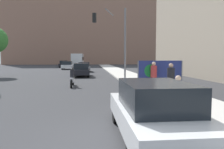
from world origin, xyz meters
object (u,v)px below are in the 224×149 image
object	(u,v)px
jogger_on_sidewalk	(171,80)
car_on_road_far_lane	(64,64)
car_on_road_distant	(67,65)
city_bus_on_road	(78,59)
protest_banner	(160,75)
car_on_road_nearest	(82,70)
parked_car_curbside	(154,110)
traffic_light_pole	(114,32)
motorcycle_on_road	(72,79)
car_on_road_midblock	(84,67)
seated_protester	(178,91)
pedestrian_behind	(154,77)

from	to	relation	value
jogger_on_sidewalk	car_on_road_far_lane	world-z (taller)	jogger_on_sidewalk
car_on_road_distant	car_on_road_far_lane	distance (m)	8.91
car_on_road_distant	city_bus_on_road	bearing A→B (deg)	86.52
protest_banner	car_on_road_nearest	xyz separation A→B (m)	(-4.83, 12.06, -0.32)
jogger_on_sidewalk	car_on_road_far_lane	xyz separation A→B (m)	(-9.46, 38.82, -0.21)
parked_car_curbside	car_on_road_distant	world-z (taller)	car_on_road_distant
traffic_light_pole	motorcycle_on_road	world-z (taller)	traffic_light_pole
parked_car_curbside	car_on_road_distant	xyz separation A→B (m)	(-5.62, 34.70, 0.02)
car_on_road_distant	car_on_road_nearest	bearing A→B (deg)	-78.85
city_bus_on_road	car_on_road_midblock	bearing A→B (deg)	-84.62
car_on_road_far_lane	city_bus_on_road	bearing A→B (deg)	70.15
protest_banner	city_bus_on_road	xyz separation A→B (m)	(-6.98, 44.03, 0.73)
seated_protester	pedestrian_behind	world-z (taller)	pedestrian_behind
pedestrian_behind	traffic_light_pole	xyz separation A→B (m)	(-1.32, 7.95, 3.33)
seated_protester	car_on_road_far_lane	size ratio (longest dim) A/B	0.28
protest_banner	parked_car_curbside	world-z (taller)	protest_banner
car_on_road_midblock	car_on_road_far_lane	xyz separation A→B (m)	(-4.87, 16.28, 0.03)
parked_car_curbside	pedestrian_behind	bearing A→B (deg)	73.58
pedestrian_behind	car_on_road_nearest	bearing A→B (deg)	165.97
parked_car_curbside	car_on_road_far_lane	bearing A→B (deg)	99.52
car_on_road_nearest	city_bus_on_road	distance (m)	32.06
protest_banner	car_on_road_distant	xyz separation A→B (m)	(-7.96, 27.96, -0.31)
jogger_on_sidewalk	car_on_road_nearest	size ratio (longest dim) A/B	0.37
car_on_road_midblock	motorcycle_on_road	size ratio (longest dim) A/B	2.07
pedestrian_behind	city_bus_on_road	distance (m)	44.79
seated_protester	city_bus_on_road	distance (m)	48.57
protest_banner	car_on_road_far_lane	bearing A→B (deg)	104.69
car_on_road_distant	motorcycle_on_road	distance (m)	24.60
traffic_light_pole	parked_car_curbside	size ratio (longest dim) A/B	1.42
seated_protester	protest_banner	distance (m)	4.17
seated_protester	city_bus_on_road	bearing A→B (deg)	102.03
protest_banner	car_on_road_midblock	xyz separation A→B (m)	(-4.76, 20.43, -0.34)
jogger_on_sidewalk	protest_banner	size ratio (longest dim) A/B	0.63
jogger_on_sidewalk	car_on_road_distant	xyz separation A→B (m)	(-7.79, 30.07, -0.22)
jogger_on_sidewalk	car_on_road_nearest	distance (m)	14.92
traffic_light_pole	parked_car_curbside	world-z (taller)	traffic_light_pole
protest_banner	city_bus_on_road	world-z (taller)	city_bus_on_road
car_on_road_nearest	car_on_road_far_lane	bearing A→B (deg)	101.02
seated_protester	car_on_road_midblock	world-z (taller)	car_on_road_midblock
car_on_road_midblock	car_on_road_distant	distance (m)	8.18
car_on_road_midblock	car_on_road_far_lane	bearing A→B (deg)	106.65
car_on_road_midblock	city_bus_on_road	size ratio (longest dim) A/B	0.40
traffic_light_pole	car_on_road_midblock	world-z (taller)	traffic_light_pole
traffic_light_pole	city_bus_on_road	world-z (taller)	traffic_light_pole
car_on_road_distant	city_bus_on_road	xyz separation A→B (m)	(0.98, 16.07, 1.04)
car_on_road_far_lane	motorcycle_on_road	distance (m)	33.49
car_on_road_far_lane	city_bus_on_road	size ratio (longest dim) A/B	0.38
pedestrian_behind	city_bus_on_road	bearing A→B (deg)	154.78
parked_car_curbside	city_bus_on_road	world-z (taller)	city_bus_on_road
pedestrian_behind	protest_banner	bearing A→B (deg)	88.61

